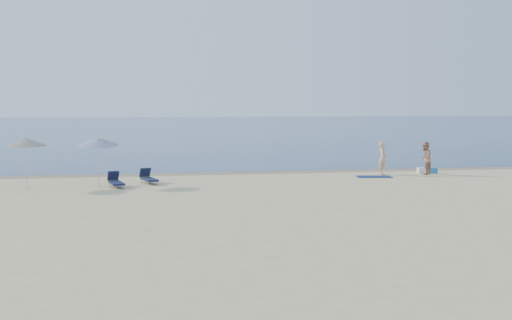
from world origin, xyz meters
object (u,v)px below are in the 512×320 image
at_px(person_right, 425,158).
at_px(blue_cooler, 433,171).
at_px(umbrella_near, 98,141).
at_px(person_left, 383,158).

height_order(person_right, blue_cooler, person_right).
relative_size(blue_cooler, umbrella_near, 0.18).
bearing_deg(person_right, umbrella_near, -41.80).
bearing_deg(person_left, umbrella_near, 119.35).
xyz_separation_m(person_right, blue_cooler, (0.73, 0.50, -0.73)).
bearing_deg(person_left, person_right, -77.13).
xyz_separation_m(blue_cooler, umbrella_near, (-17.71, -2.40, 1.92)).
relative_size(person_right, blue_cooler, 4.19).
xyz_separation_m(person_right, umbrella_near, (-16.99, -1.90, 1.19)).
height_order(person_left, umbrella_near, umbrella_near).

